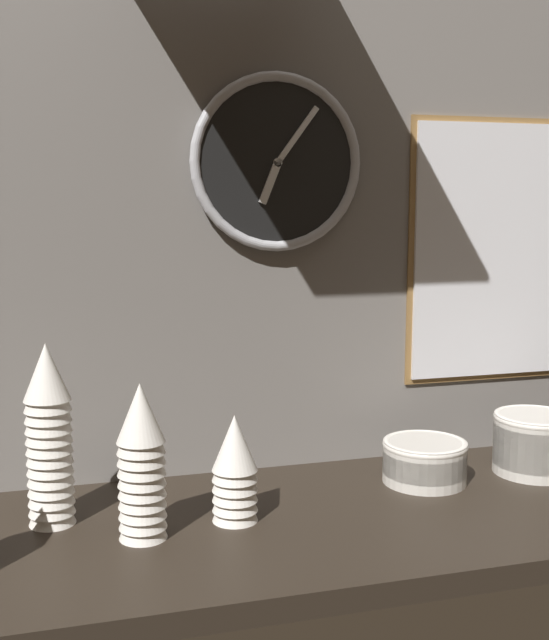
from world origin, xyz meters
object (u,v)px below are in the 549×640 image
object	(u,v)px
bowl_stack_right	(425,460)
wall_clock	(277,163)
cup_stack_center	(235,469)
cup_stack_center_left	(141,461)
bowl_stack_far_right	(535,442)
menu_board	(496,251)
cup_stack_left	(49,435)

from	to	relation	value
bowl_stack_right	wall_clock	xyz separation A→B (m)	(-0.26, 0.15, 0.57)
cup_stack_center	cup_stack_center_left	size ratio (longest dim) A/B	0.72
bowl_stack_far_right	bowl_stack_right	bearing A→B (deg)	177.69
bowl_stack_right	cup_stack_center	bearing A→B (deg)	-167.71
wall_clock	menu_board	world-z (taller)	wall_clock
cup_stack_center_left	bowl_stack_right	bearing A→B (deg)	11.45
cup_stack_center	bowl_stack_far_right	xyz separation A→B (m)	(0.63, 0.08, -0.03)
cup_stack_center_left	wall_clock	distance (m)	0.63
cup_stack_center	wall_clock	xyz separation A→B (m)	(0.14, 0.24, 0.52)
wall_clock	cup_stack_left	bearing A→B (deg)	-159.87
cup_stack_center_left	bowl_stack_right	distance (m)	0.57
bowl_stack_far_right	menu_board	size ratio (longest dim) A/B	0.29
cup_stack_left	wall_clock	bearing A→B (deg)	20.13
cup_stack_center_left	bowl_stack_far_right	xyz separation A→B (m)	(0.79, 0.10, -0.07)
bowl_stack_far_right	menu_board	world-z (taller)	menu_board
cup_stack_center	wall_clock	size ratio (longest dim) A/B	0.54
cup_stack_center	cup_stack_center_left	bearing A→B (deg)	-170.66
wall_clock	menu_board	size ratio (longest dim) A/B	0.61
bowl_stack_right	menu_board	size ratio (longest dim) A/B	0.29
cup_stack_left	cup_stack_center_left	distance (m)	0.18
wall_clock	cup_stack_center	bearing A→B (deg)	-120.81
menu_board	cup_stack_center_left	bearing A→B (deg)	-161.01
bowl_stack_right	wall_clock	distance (m)	0.64
cup_stack_left	cup_stack_center	size ratio (longest dim) A/B	1.67
wall_clock	menu_board	distance (m)	0.52
cup_stack_left	cup_stack_center_left	xyz separation A→B (m)	(0.14, -0.10, -0.03)
cup_stack_center	menu_board	size ratio (longest dim) A/B	0.33
cup_stack_left	menu_board	xyz separation A→B (m)	(0.93, 0.17, 0.28)
bowl_stack_far_right	wall_clock	world-z (taller)	wall_clock
bowl_stack_far_right	menu_board	bearing A→B (deg)	91.03
bowl_stack_right	wall_clock	size ratio (longest dim) A/B	0.48
cup_stack_center	bowl_stack_right	size ratio (longest dim) A/B	1.13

